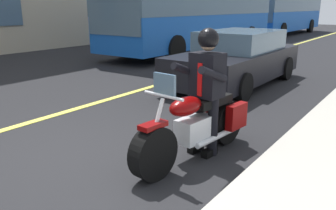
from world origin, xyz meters
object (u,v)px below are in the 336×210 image
Objects in this scene: motorcycle_main at (197,126)px; rider_main at (206,81)px; bus_far at (199,9)px; car_silver at (237,59)px; bus_near at (284,8)px.

motorcycle_main is 0.61m from rider_main.
motorcycle_main is 0.20× the size of bus_far.
rider_main reaches higher than car_silver.
motorcycle_main is 1.28× the size of rider_main.
bus_near and bus_far have the same top height.
bus_far is (-10.23, -6.17, 1.42)m from motorcycle_main.
rider_main is at bearing 31.62° from bus_far.
motorcycle_main is at bearing 15.53° from bus_near.
rider_main is 11.83m from bus_far.
bus_near is 18.25m from car_silver.
bus_near is at bearing -164.30° from rider_main.
bus_near is at bearing -165.29° from car_silver.
motorcycle_main is at bearing 18.65° from car_silver.
motorcycle_main is 4.81m from car_silver.
car_silver is (-4.36, -1.55, -0.35)m from rider_main.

